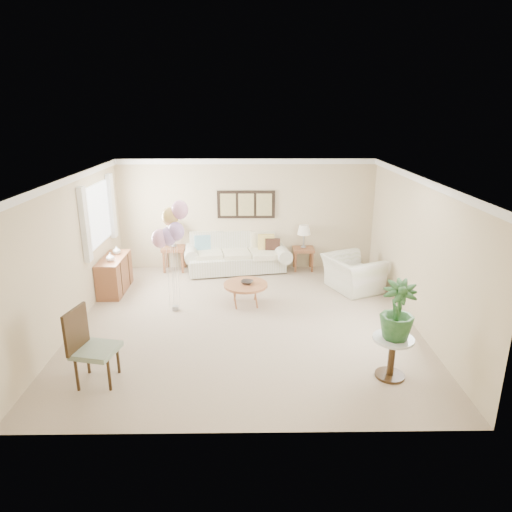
# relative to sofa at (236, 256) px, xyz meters

# --- Properties ---
(ground_plane) EXTENTS (6.00, 6.00, 0.00)m
(ground_plane) POSITION_rel_sofa_xyz_m (0.24, -2.77, -0.36)
(ground_plane) COLOR tan
(room_shell) EXTENTS (6.04, 6.04, 2.60)m
(room_shell) POSITION_rel_sofa_xyz_m (0.13, -2.67, 1.27)
(room_shell) COLOR #C2B28E
(room_shell) RESTS_ON ground
(wall_art_triptych) EXTENTS (1.35, 0.06, 0.65)m
(wall_art_triptych) POSITION_rel_sofa_xyz_m (0.24, 0.20, 1.19)
(wall_art_triptych) COLOR black
(wall_art_triptych) RESTS_ON ground
(sofa) EXTENTS (2.61, 1.29, 0.91)m
(sofa) POSITION_rel_sofa_xyz_m (0.00, 0.00, 0.00)
(sofa) COLOR silver
(sofa) RESTS_ON ground
(end_table_left) EXTENTS (0.54, 0.49, 0.58)m
(end_table_left) POSITION_rel_sofa_xyz_m (-1.48, 0.02, 0.13)
(end_table_left) COLOR #915B3B
(end_table_left) RESTS_ON ground
(end_table_right) EXTENTS (0.50, 0.45, 0.54)m
(end_table_right) POSITION_rel_sofa_xyz_m (1.59, 0.03, 0.09)
(end_table_right) COLOR #915B3B
(end_table_right) RESTS_ON ground
(lamp_left) EXTENTS (0.34, 0.34, 0.60)m
(lamp_left) POSITION_rel_sofa_xyz_m (-1.48, 0.02, 0.69)
(lamp_left) COLOR gray
(lamp_left) RESTS_ON end_table_left
(lamp_right) EXTENTS (0.31, 0.31, 0.55)m
(lamp_right) POSITION_rel_sofa_xyz_m (1.59, 0.03, 0.60)
(lamp_right) COLOR gray
(lamp_right) RESTS_ON end_table_right
(coffee_table) EXTENTS (0.86, 0.86, 0.44)m
(coffee_table) POSITION_rel_sofa_xyz_m (0.23, -2.02, 0.04)
(coffee_table) COLOR #9C5536
(coffee_table) RESTS_ON ground
(decor_bowl) EXTENTS (0.29, 0.29, 0.06)m
(decor_bowl) POSITION_rel_sofa_xyz_m (0.26, -2.01, 0.11)
(decor_bowl) COLOR #2A2522
(decor_bowl) RESTS_ON coffee_table
(armchair) EXTENTS (1.33, 1.40, 0.72)m
(armchair) POSITION_rel_sofa_xyz_m (2.49, -1.26, 0.00)
(armchair) COLOR silver
(armchair) RESTS_ON ground
(side_table) EXTENTS (0.58, 0.58, 0.62)m
(side_table) POSITION_rel_sofa_xyz_m (2.33, -4.59, 0.11)
(side_table) COLOR silver
(side_table) RESTS_ON ground
(potted_plant) EXTENTS (0.55, 0.55, 0.84)m
(potted_plant) POSITION_rel_sofa_xyz_m (2.34, -4.60, 0.69)
(potted_plant) COLOR #1A481A
(potted_plant) RESTS_ON side_table
(accent_chair) EXTENTS (0.65, 0.65, 1.11)m
(accent_chair) POSITION_rel_sofa_xyz_m (-1.90, -4.65, 0.22)
(accent_chair) COLOR gray
(accent_chair) RESTS_ON ground
(credenza) EXTENTS (0.46, 1.20, 0.74)m
(credenza) POSITION_rel_sofa_xyz_m (-2.52, -1.27, 0.01)
(credenza) COLOR #915B3B
(credenza) RESTS_ON ground
(vase_white) EXTENTS (0.17, 0.17, 0.17)m
(vase_white) POSITION_rel_sofa_xyz_m (-2.50, -1.50, 0.47)
(vase_white) COLOR white
(vase_white) RESTS_ON credenza
(vase_sage) EXTENTS (0.19, 0.19, 0.17)m
(vase_sage) POSITION_rel_sofa_xyz_m (-2.50, -1.02, 0.47)
(vase_sage) COLOR #B5B9B2
(vase_sage) RESTS_ON credenza
(balloon_cluster) EXTENTS (0.66, 0.50, 2.12)m
(balloon_cluster) POSITION_rel_sofa_xyz_m (-1.10, -2.30, 1.29)
(balloon_cluster) COLOR gray
(balloon_cluster) RESTS_ON ground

